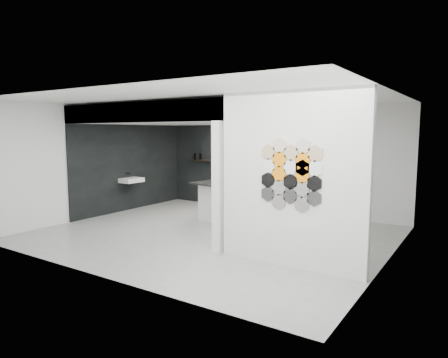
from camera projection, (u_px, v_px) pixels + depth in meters
The scene contains 17 objects.
floor at pixel (212, 234), 8.50m from camera, with size 7.00×6.00×0.01m, color gray.
partition_panel at pixel (291, 180), 6.29m from camera, with size 2.45×0.15×2.80m, color silver.
bay_clad_back at pixel (234, 166), 11.54m from camera, with size 4.40×0.04×2.35m, color black.
bay_clad_left at pixel (131, 167), 11.08m from camera, with size 0.04×4.00×2.35m, color black.
bulkhead at pixel (192, 116), 9.74m from camera, with size 4.40×4.00×0.40m, color silver.
corner_column at pixel (218, 187), 7.08m from camera, with size 0.16×0.16×2.35m, color silver.
fascia_beam at pixel (134, 112), 8.14m from camera, with size 4.40×0.16×0.40m, color silver.
wall_basin at pixel (131, 180), 10.83m from camera, with size 0.40×0.60×0.12m, color silver.
display_shelf at pixel (235, 162), 11.38m from camera, with size 3.00×0.15×0.04m, color black.
kitchen_island at pixel (229, 203), 9.34m from camera, with size 1.93×1.18×1.45m.
stockpot at pixel (198, 156), 12.10m from camera, with size 0.23×0.23×0.19m, color black.
kettle at pixel (273, 160), 10.72m from camera, with size 0.19×0.19×0.16m, color black.
glass_bowl at pixel (278, 161), 10.63m from camera, with size 0.14×0.14×0.10m, color gray.
glass_vase at pixel (278, 161), 10.63m from camera, with size 0.10×0.10×0.14m, color gray.
bottle_dark at pixel (220, 158), 11.65m from camera, with size 0.06×0.06×0.15m, color black.
utensil_cup at pixel (216, 158), 11.72m from camera, with size 0.09×0.09×0.11m, color black.
hex_tile_cluster at pixel (291, 174), 6.19m from camera, with size 1.04×0.02×1.16m.
Camera 1 is at (4.77, -6.80, 2.16)m, focal length 32.00 mm.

